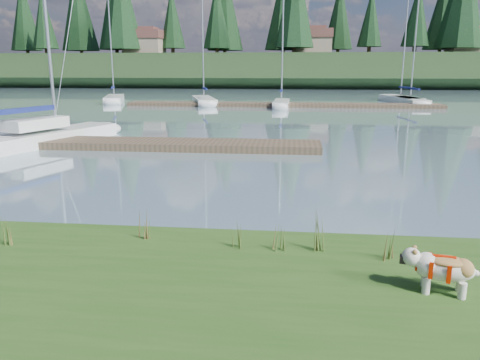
# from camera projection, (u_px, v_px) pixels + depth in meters

# --- Properties ---
(ground) EXTENTS (200.00, 200.00, 0.00)m
(ground) POSITION_uv_depth(u_px,v_px,m) (258.00, 106.00, 39.32)
(ground) COLOR #809FAD
(ground) RESTS_ON ground
(ridge) EXTENTS (200.00, 20.00, 5.00)m
(ridge) POSITION_uv_depth(u_px,v_px,m) (276.00, 71.00, 80.27)
(ridge) COLOR #1C3117
(ridge) RESTS_ON ground
(bulldog) EXTENTS (0.97, 0.51, 0.57)m
(bulldog) POSITION_uv_depth(u_px,v_px,m) (443.00, 267.00, 6.14)
(bulldog) COLOR silver
(bulldog) RESTS_ON bank
(sailboat_main) EXTENTS (4.25, 8.33, 11.94)m
(sailboat_main) POSITION_uv_depth(u_px,v_px,m) (56.00, 133.00, 20.58)
(sailboat_main) COLOR silver
(sailboat_main) RESTS_ON ground
(dock_near) EXTENTS (16.00, 2.00, 0.30)m
(dock_near) POSITION_uv_depth(u_px,v_px,m) (126.00, 144.00, 19.41)
(dock_near) COLOR #4C3D2C
(dock_near) RESTS_ON ground
(dock_far) EXTENTS (26.00, 2.20, 0.30)m
(dock_far) POSITION_uv_depth(u_px,v_px,m) (282.00, 105.00, 39.07)
(dock_far) COLOR #4C3D2C
(dock_far) RESTS_ON ground
(sailboat_bg_0) EXTENTS (3.63, 7.65, 11.00)m
(sailboat_bg_0) POSITION_uv_depth(u_px,v_px,m) (115.00, 98.00, 44.74)
(sailboat_bg_0) COLOR silver
(sailboat_bg_0) RESTS_ON ground
(sailboat_bg_1) EXTENTS (3.77, 8.16, 11.99)m
(sailboat_bg_1) POSITION_uv_depth(u_px,v_px,m) (203.00, 100.00, 42.57)
(sailboat_bg_1) COLOR silver
(sailboat_bg_1) RESTS_ON ground
(sailboat_bg_2) EXTENTS (1.30, 5.99, 9.19)m
(sailboat_bg_2) POSITION_uv_depth(u_px,v_px,m) (282.00, 103.00, 38.81)
(sailboat_bg_2) COLOR silver
(sailboat_bg_2) RESTS_ON ground
(sailboat_bg_3) EXTENTS (2.93, 8.28, 11.92)m
(sailboat_bg_3) POSITION_uv_depth(u_px,v_px,m) (397.00, 98.00, 44.43)
(sailboat_bg_3) COLOR silver
(sailboat_bg_3) RESTS_ON ground
(sailboat_bg_4) EXTENTS (1.90, 7.78, 11.40)m
(sailboat_bg_4) POSITION_uv_depth(u_px,v_px,m) (408.00, 100.00, 42.09)
(sailboat_bg_4) COLOR silver
(sailboat_bg_4) RESTS_ON ground
(weed_0) EXTENTS (0.17, 0.14, 0.62)m
(weed_0) POSITION_uv_depth(u_px,v_px,m) (143.00, 225.00, 8.06)
(weed_0) COLOR #475B23
(weed_0) RESTS_ON bank
(weed_1) EXTENTS (0.17, 0.14, 0.49)m
(weed_1) POSITION_uv_depth(u_px,v_px,m) (235.00, 236.00, 7.72)
(weed_1) COLOR #475B23
(weed_1) RESTS_ON bank
(weed_2) EXTENTS (0.17, 0.14, 0.70)m
(weed_2) POSITION_uv_depth(u_px,v_px,m) (317.00, 235.00, 7.52)
(weed_2) COLOR #475B23
(weed_2) RESTS_ON bank
(weed_3) EXTENTS (0.17, 0.14, 0.55)m
(weed_3) POSITION_uv_depth(u_px,v_px,m) (8.00, 231.00, 7.86)
(weed_3) COLOR #475B23
(weed_3) RESTS_ON bank
(weed_4) EXTENTS (0.17, 0.14, 0.52)m
(weed_4) POSITION_uv_depth(u_px,v_px,m) (279.00, 237.00, 7.63)
(weed_4) COLOR #475B23
(weed_4) RESTS_ON bank
(weed_5) EXTENTS (0.17, 0.14, 0.54)m
(weed_5) POSITION_uv_depth(u_px,v_px,m) (389.00, 247.00, 7.19)
(weed_5) COLOR #475B23
(weed_5) RESTS_ON bank
(mud_lip) EXTENTS (60.00, 0.50, 0.14)m
(mud_lip) POSITION_uv_depth(u_px,v_px,m) (139.00, 242.00, 8.78)
(mud_lip) COLOR #33281C
(mud_lip) RESTS_ON ground
(conifer_1) EXTENTS (4.40, 4.40, 11.30)m
(conifer_1) POSITION_uv_depth(u_px,v_px,m) (44.00, 19.00, 80.43)
(conifer_1) COLOR #382619
(conifer_1) RESTS_ON ridge
(conifer_2) EXTENTS (6.60, 6.60, 16.05)m
(conifer_2) POSITION_uv_depth(u_px,v_px,m) (121.00, 1.00, 75.43)
(conifer_2) COLOR #382619
(conifer_2) RESTS_ON ridge
(conifer_3) EXTENTS (4.84, 4.84, 12.25)m
(conifer_3) POSITION_uv_depth(u_px,v_px,m) (217.00, 14.00, 78.16)
(conifer_3) COLOR #382619
(conifer_3) RESTS_ON ridge
(conifer_4) EXTENTS (6.16, 6.16, 15.10)m
(conifer_4) POSITION_uv_depth(u_px,v_px,m) (295.00, 0.00, 70.69)
(conifer_4) COLOR #382619
(conifer_4) RESTS_ON ridge
(conifer_5) EXTENTS (3.96, 3.96, 10.35)m
(conifer_5) POSITION_uv_depth(u_px,v_px,m) (371.00, 17.00, 73.83)
(conifer_5) COLOR #382619
(conifer_5) RESTS_ON ridge
(house_0) EXTENTS (6.30, 5.30, 4.65)m
(house_0) POSITION_uv_depth(u_px,v_px,m) (145.00, 42.00, 78.53)
(house_0) COLOR gray
(house_0) RESTS_ON ridge
(house_1) EXTENTS (6.30, 5.30, 4.65)m
(house_1) POSITION_uv_depth(u_px,v_px,m) (312.00, 41.00, 76.57)
(house_1) COLOR gray
(house_1) RESTS_ON ridge
(house_2) EXTENTS (6.30, 5.30, 4.65)m
(house_2) POSITION_uv_depth(u_px,v_px,m) (470.00, 40.00, 72.13)
(house_2) COLOR gray
(house_2) RESTS_ON ridge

